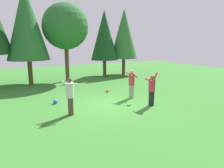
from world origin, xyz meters
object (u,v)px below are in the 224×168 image
person_catcher (132,81)px  tree_far_right (124,34)px  tree_right (104,36)px  frisbee (140,78)px  person_bystander (70,93)px  person_thrower (152,88)px  tree_left (26,23)px  ball_orange (108,91)px  ball_blue (55,102)px  tree_center (65,27)px

person_catcher → tree_far_right: 9.60m
person_catcher → tree_right: size_ratio=0.27×
frisbee → tree_right: (2.02, 8.69, 2.60)m
person_catcher → tree_right: tree_right is taller
person_bystander → tree_right: tree_right is taller
person_bystander → frisbee: size_ratio=4.79×
person_thrower → tree_left: 10.75m
person_catcher → ball_orange: size_ratio=8.49×
person_bystander → ball_blue: person_bystander is taller
tree_far_right → person_thrower: bearing=-113.3°
frisbee → ball_orange: 2.95m
person_thrower → ball_orange: bearing=12.4°
ball_blue → tree_left: 7.70m
tree_center → person_catcher: bearing=-75.9°
person_bystander → tree_far_right: bearing=41.2°
person_bystander → ball_orange: 4.68m
person_bystander → ball_orange: bearing=35.5°
tree_right → person_catcher: bearing=-105.0°
tree_far_right → tree_left: (-9.07, -0.91, 0.62)m
person_catcher → tree_left: 9.32m
person_thrower → tree_right: tree_right is taller
tree_far_right → tree_left: bearing=-174.3°
tree_left → tree_center: (2.96, 0.07, -0.17)m
frisbee → tree_far_right: (4.17, 8.65, 2.76)m
person_bystander → frisbee: person_bystander is taller
person_thrower → ball_blue: (-4.36, 2.65, -0.85)m
tree_left → tree_right: size_ratio=1.20×
tree_left → tree_center: 2.97m
person_thrower → ball_orange: (-0.70, 3.69, -0.86)m
person_thrower → person_catcher: 1.73m
tree_left → tree_center: tree_left is taller
person_catcher → ball_blue: person_catcher is taller
person_thrower → tree_right: (2.05, 9.78, 2.93)m
person_bystander → person_thrower: bearing=-15.0°
ball_blue → tree_center: size_ratio=0.04×
person_catcher → ball_orange: 2.24m
person_catcher → tree_center: size_ratio=0.26×
ball_blue → person_bystander: bearing=-83.0°
person_thrower → person_catcher: size_ratio=1.06×
person_catcher → person_bystander: person_bystander is taller
ball_blue → tree_right: (6.41, 7.13, 3.78)m
ball_blue → tree_far_right: (8.56, 7.09, 3.95)m
person_bystander → tree_far_right: tree_far_right is taller
tree_right → tree_left: bearing=-172.2°
person_thrower → tree_right: 10.42m
person_catcher → ball_blue: 4.44m
tree_left → tree_center: size_ratio=1.17×
tree_far_right → ball_blue: bearing=-140.4°
tree_left → tree_right: bearing=7.8°
person_bystander → tree_far_right: size_ratio=0.26×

